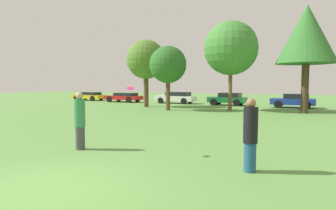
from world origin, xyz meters
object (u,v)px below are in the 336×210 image
(tree_3, at_px, (307,35))
(parked_car_red, at_px, (124,97))
(person_catcher, at_px, (250,135))
(tree_0, at_px, (146,60))
(person_thrower, at_px, (80,120))
(parked_car_blue, at_px, (294,100))
(frisbee, at_px, (130,88))
(tree_1, at_px, (168,65))
(parked_car_white, at_px, (176,97))
(parked_car_yellow, at_px, (89,96))
(parked_car_green, at_px, (228,99))
(tree_2, at_px, (231,48))

(tree_3, distance_m, parked_car_red, 21.13)
(person_catcher, height_order, tree_0, tree_0)
(parked_car_red, bearing_deg, person_thrower, 122.07)
(person_catcher, bearing_deg, parked_car_blue, -89.62)
(frisbee, height_order, tree_1, tree_1)
(person_thrower, relative_size, frisbee, 7.92)
(tree_0, distance_m, parked_car_red, 8.72)
(tree_1, bearing_deg, parked_car_white, 109.70)
(tree_0, height_order, tree_3, tree_3)
(person_catcher, relative_size, tree_0, 0.29)
(person_catcher, height_order, parked_car_white, person_catcher)
(frisbee, relative_size, parked_car_yellow, 0.05)
(person_catcher, relative_size, parked_car_blue, 0.48)
(person_catcher, distance_m, parked_car_blue, 21.73)
(person_thrower, distance_m, tree_0, 18.56)
(frisbee, bearing_deg, tree_1, 111.67)
(person_thrower, bearing_deg, parked_car_white, 106.79)
(parked_car_yellow, relative_size, parked_car_white, 0.99)
(frisbee, height_order, parked_car_blue, frisbee)
(tree_3, bearing_deg, parked_car_green, 142.97)
(tree_2, bearing_deg, tree_0, 177.49)
(tree_2, height_order, parked_car_white, tree_2)
(tree_1, bearing_deg, person_catcher, -57.13)
(tree_2, height_order, tree_3, tree_3)
(tree_2, xyz_separation_m, parked_car_yellow, (-20.36, 6.16, -4.49))
(tree_1, height_order, parked_car_green, tree_1)
(frisbee, relative_size, parked_car_red, 0.05)
(tree_0, bearing_deg, parked_car_white, 83.23)
(tree_3, height_order, parked_car_red, tree_3)
(tree_2, distance_m, parked_car_blue, 8.29)
(person_thrower, distance_m, tree_1, 15.10)
(person_thrower, distance_m, person_catcher, 5.62)
(tree_0, distance_m, parked_car_yellow, 13.99)
(tree_2, bearing_deg, tree_3, 1.89)
(tree_0, distance_m, parked_car_white, 6.76)
(person_thrower, distance_m, parked_car_green, 22.00)
(tree_3, bearing_deg, person_thrower, -111.79)
(tree_3, distance_m, parked_car_white, 15.24)
(parked_car_red, height_order, parked_car_white, parked_car_white)
(parked_car_yellow, distance_m, parked_car_blue, 24.99)
(parked_car_blue, bearing_deg, tree_0, 21.81)
(person_thrower, distance_m, parked_car_blue, 22.41)
(tree_1, relative_size, tree_2, 0.73)
(frisbee, distance_m, tree_2, 16.63)
(tree_1, bearing_deg, parked_car_blue, 38.01)
(parked_car_yellow, bearing_deg, parked_car_green, 179.12)
(parked_car_white, bearing_deg, person_catcher, 119.35)
(person_thrower, bearing_deg, tree_1, 104.88)
(tree_1, bearing_deg, tree_0, 145.82)
(tree_0, relative_size, parked_car_white, 1.39)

